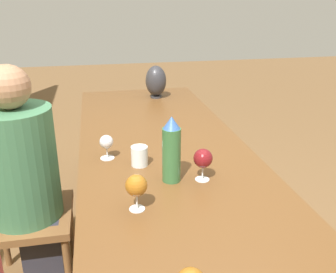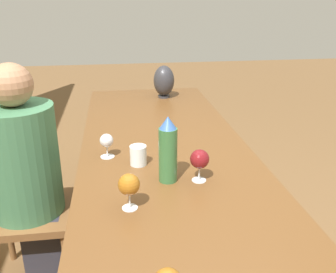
{
  "view_description": "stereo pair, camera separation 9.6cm",
  "coord_description": "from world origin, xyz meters",
  "px_view_note": "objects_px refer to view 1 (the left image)",
  "views": [
    {
      "loc": [
        -1.5,
        0.34,
        1.53
      ],
      "look_at": [
        0.19,
        0.0,
        0.85
      ],
      "focal_mm": 40.0,
      "sensor_mm": 36.0,
      "label": 1
    },
    {
      "loc": [
        -1.52,
        0.24,
        1.53
      ],
      "look_at": [
        0.19,
        0.0,
        0.85
      ],
      "focal_mm": 40.0,
      "sensor_mm": 36.0,
      "label": 2
    }
  ],
  "objects_px": {
    "water_tumbler": "(139,156)",
    "vase": "(156,81)",
    "person_far": "(25,179)",
    "wine_glass_5": "(136,186)",
    "chair_far": "(13,210)",
    "wine_glass_0": "(106,143)",
    "water_bottle": "(171,150)",
    "wine_glass_6": "(203,159)"
  },
  "relations": [
    {
      "from": "wine_glass_0",
      "to": "chair_far",
      "type": "bearing_deg",
      "value": 83.47
    },
    {
      "from": "wine_glass_0",
      "to": "chair_far",
      "type": "distance_m",
      "value": 0.61
    },
    {
      "from": "chair_far",
      "to": "wine_glass_6",
      "type": "bearing_deg",
      "value": -112.3
    },
    {
      "from": "person_far",
      "to": "wine_glass_0",
      "type": "bearing_deg",
      "value": -97.87
    },
    {
      "from": "water_tumbler",
      "to": "wine_glass_5",
      "type": "distance_m",
      "value": 0.39
    },
    {
      "from": "wine_glass_0",
      "to": "wine_glass_5",
      "type": "xyz_separation_m",
      "value": [
        -0.49,
        -0.09,
        0.02
      ]
    },
    {
      "from": "water_bottle",
      "to": "wine_glass_5",
      "type": "height_order",
      "value": "water_bottle"
    },
    {
      "from": "water_bottle",
      "to": "wine_glass_0",
      "type": "relative_size",
      "value": 2.41
    },
    {
      "from": "water_bottle",
      "to": "wine_glass_6",
      "type": "bearing_deg",
      "value": -99.14
    },
    {
      "from": "water_tumbler",
      "to": "person_far",
      "type": "xyz_separation_m",
      "value": [
        0.17,
        0.56,
        -0.15
      ]
    },
    {
      "from": "wine_glass_6",
      "to": "person_far",
      "type": "bearing_deg",
      "value": 65.63
    },
    {
      "from": "vase",
      "to": "wine_glass_5",
      "type": "relative_size",
      "value": 1.72
    },
    {
      "from": "vase",
      "to": "wine_glass_5",
      "type": "bearing_deg",
      "value": 167.82
    },
    {
      "from": "wine_glass_5",
      "to": "person_far",
      "type": "relative_size",
      "value": 0.12
    },
    {
      "from": "water_bottle",
      "to": "wine_glass_5",
      "type": "xyz_separation_m",
      "value": [
        -0.2,
        0.18,
        -0.04
      ]
    },
    {
      "from": "chair_far",
      "to": "water_bottle",
      "type": "bearing_deg",
      "value": -114.43
    },
    {
      "from": "water_bottle",
      "to": "vase",
      "type": "height_order",
      "value": "water_bottle"
    },
    {
      "from": "wine_glass_6",
      "to": "chair_far",
      "type": "bearing_deg",
      "value": 67.7
    },
    {
      "from": "wine_glass_6",
      "to": "person_far",
      "type": "relative_size",
      "value": 0.12
    },
    {
      "from": "water_tumbler",
      "to": "chair_far",
      "type": "bearing_deg",
      "value": 75.57
    },
    {
      "from": "water_tumbler",
      "to": "vase",
      "type": "relative_size",
      "value": 0.38
    },
    {
      "from": "water_bottle",
      "to": "chair_far",
      "type": "relative_size",
      "value": 0.33
    },
    {
      "from": "wine_glass_5",
      "to": "wine_glass_6",
      "type": "relative_size",
      "value": 0.99
    },
    {
      "from": "water_bottle",
      "to": "vase",
      "type": "bearing_deg",
      "value": -6.81
    },
    {
      "from": "wine_glass_5",
      "to": "chair_far",
      "type": "xyz_separation_m",
      "value": [
        0.55,
        0.58,
        -0.37
      ]
    },
    {
      "from": "water_bottle",
      "to": "chair_far",
      "type": "bearing_deg",
      "value": 65.57
    },
    {
      "from": "vase",
      "to": "water_tumbler",
      "type": "bearing_deg",
      "value": 166.72
    },
    {
      "from": "person_far",
      "to": "wine_glass_6",
      "type": "bearing_deg",
      "value": -114.37
    },
    {
      "from": "water_tumbler",
      "to": "wine_glass_0",
      "type": "distance_m",
      "value": 0.19
    },
    {
      "from": "water_tumbler",
      "to": "vase",
      "type": "bearing_deg",
      "value": -13.28
    },
    {
      "from": "person_far",
      "to": "wine_glass_5",
      "type": "bearing_deg",
      "value": -137.74
    },
    {
      "from": "water_bottle",
      "to": "person_far",
      "type": "height_order",
      "value": "person_far"
    },
    {
      "from": "wine_glass_0",
      "to": "person_far",
      "type": "distance_m",
      "value": 0.45
    },
    {
      "from": "wine_glass_6",
      "to": "water_tumbler",
      "type": "bearing_deg",
      "value": 51.29
    },
    {
      "from": "water_bottle",
      "to": "water_tumbler",
      "type": "relative_size",
      "value": 3.11
    },
    {
      "from": "person_far",
      "to": "vase",
      "type": "bearing_deg",
      "value": -39.38
    },
    {
      "from": "wine_glass_0",
      "to": "water_bottle",
      "type": "bearing_deg",
      "value": -137.47
    },
    {
      "from": "chair_far",
      "to": "person_far",
      "type": "relative_size",
      "value": 0.73
    },
    {
      "from": "water_bottle",
      "to": "wine_glass_6",
      "type": "height_order",
      "value": "water_bottle"
    },
    {
      "from": "vase",
      "to": "chair_far",
      "type": "bearing_deg",
      "value": 137.9
    },
    {
      "from": "vase",
      "to": "person_far",
      "type": "xyz_separation_m",
      "value": [
        -1.02,
        0.84,
        -0.23
      ]
    },
    {
      "from": "water_tumbler",
      "to": "person_far",
      "type": "height_order",
      "value": "person_far"
    }
  ]
}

